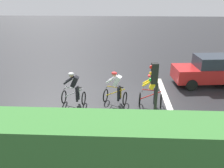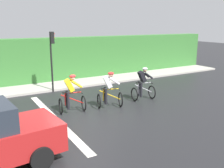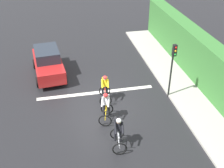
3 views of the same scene
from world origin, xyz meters
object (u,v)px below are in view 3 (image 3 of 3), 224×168
object	(u,v)px
cyclist_mid	(105,89)
cyclist_second	(106,107)
car_red	(48,63)
traffic_light_near_crossing	(173,63)
cyclist_lead	(118,133)

from	to	relation	value
cyclist_mid	cyclist_second	bearing A→B (deg)	81.24
cyclist_mid	car_red	size ratio (longest dim) A/B	0.39
cyclist_second	cyclist_mid	size ratio (longest dim) A/B	1.00
car_red	traffic_light_near_crossing	xyz separation A→B (m)	(-6.80, 4.15, 1.35)
cyclist_second	traffic_light_near_crossing	xyz separation A→B (m)	(-3.99, -1.32, 1.43)
traffic_light_near_crossing	cyclist_lead	bearing A→B (deg)	41.53
car_red	traffic_light_near_crossing	size ratio (longest dim) A/B	1.27
cyclist_lead	traffic_light_near_crossing	bearing A→B (deg)	-138.47
cyclist_lead	cyclist_mid	distance (m)	3.78
cyclist_second	car_red	size ratio (longest dim) A/B	0.39
cyclist_second	car_red	distance (m)	6.15
car_red	cyclist_second	bearing A→B (deg)	117.21
cyclist_lead	cyclist_second	xyz separation A→B (m)	(0.18, -2.05, 0.00)
cyclist_second	traffic_light_near_crossing	size ratio (longest dim) A/B	0.50
cyclist_mid	cyclist_lead	bearing A→B (deg)	88.63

